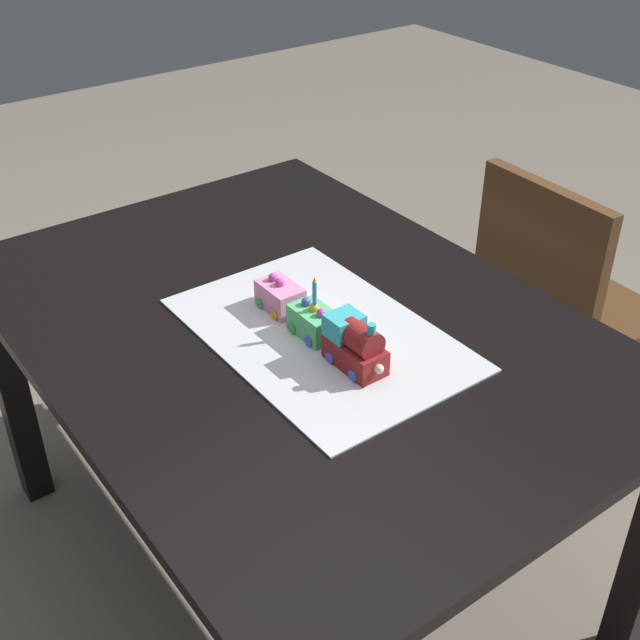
{
  "coord_description": "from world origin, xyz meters",
  "views": [
    {
      "loc": [
        -1.16,
        0.78,
        1.65
      ],
      "look_at": [
        -0.08,
        -0.01,
        0.77
      ],
      "focal_mm": 45.77,
      "sensor_mm": 36.0,
      "label": 1
    }
  ],
  "objects_px": {
    "dining_table": "(293,361)",
    "chair": "(558,309)",
    "cake_locomotive": "(357,344)",
    "cake_car_gondola_bubblegum": "(282,296)",
    "birthday_candle": "(317,290)",
    "cake_car_hopper_mint_green": "(316,321)"
  },
  "relations": [
    {
      "from": "cake_car_hopper_mint_green",
      "to": "birthday_candle",
      "type": "bearing_deg",
      "value": 180.0
    },
    {
      "from": "chair",
      "to": "cake_car_hopper_mint_green",
      "type": "bearing_deg",
      "value": 94.56
    },
    {
      "from": "chair",
      "to": "cake_car_hopper_mint_green",
      "type": "xyz_separation_m",
      "value": [
        -0.03,
        0.83,
        0.3
      ]
    },
    {
      "from": "dining_table",
      "to": "cake_locomotive",
      "type": "xyz_separation_m",
      "value": [
        -0.2,
        -0.0,
        0.16
      ]
    },
    {
      "from": "cake_car_hopper_mint_green",
      "to": "cake_car_gondola_bubblegum",
      "type": "bearing_deg",
      "value": 0.0
    },
    {
      "from": "chair",
      "to": "dining_table",
      "type": "bearing_deg",
      "value": 89.38
    },
    {
      "from": "dining_table",
      "to": "chair",
      "type": "height_order",
      "value": "chair"
    },
    {
      "from": "cake_locomotive",
      "to": "cake_car_gondola_bubblegum",
      "type": "xyz_separation_m",
      "value": [
        0.25,
        -0.0,
        -0.02
      ]
    },
    {
      "from": "cake_locomotive",
      "to": "cake_car_hopper_mint_green",
      "type": "distance_m",
      "value": 0.13
    },
    {
      "from": "dining_table",
      "to": "birthday_candle",
      "type": "xyz_separation_m",
      "value": [
        -0.08,
        -0.0,
        0.21
      ]
    },
    {
      "from": "chair",
      "to": "cake_car_gondola_bubblegum",
      "type": "height_order",
      "value": "chair"
    },
    {
      "from": "cake_car_gondola_bubblegum",
      "to": "birthday_candle",
      "type": "xyz_separation_m",
      "value": [
        -0.12,
        0.0,
        0.07
      ]
    },
    {
      "from": "dining_table",
      "to": "cake_locomotive",
      "type": "bearing_deg",
      "value": -178.75
    },
    {
      "from": "dining_table",
      "to": "chair",
      "type": "bearing_deg",
      "value": -93.26
    },
    {
      "from": "chair",
      "to": "birthday_candle",
      "type": "xyz_separation_m",
      "value": [
        -0.03,
        0.83,
        0.37
      ]
    },
    {
      "from": "chair",
      "to": "cake_car_hopper_mint_green",
      "type": "relative_size",
      "value": 8.6
    },
    {
      "from": "cake_car_hopper_mint_green",
      "to": "cake_locomotive",
      "type": "bearing_deg",
      "value": 180.0
    },
    {
      "from": "cake_locomotive",
      "to": "birthday_candle",
      "type": "bearing_deg",
      "value": -0.0
    },
    {
      "from": "cake_locomotive",
      "to": "cake_car_hopper_mint_green",
      "type": "height_order",
      "value": "cake_locomotive"
    },
    {
      "from": "chair",
      "to": "cake_car_hopper_mint_green",
      "type": "distance_m",
      "value": 0.88
    },
    {
      "from": "chair",
      "to": "birthday_candle",
      "type": "distance_m",
      "value": 0.91
    },
    {
      "from": "cake_car_hopper_mint_green",
      "to": "chair",
      "type": "bearing_deg",
      "value": -88.08
    }
  ]
}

